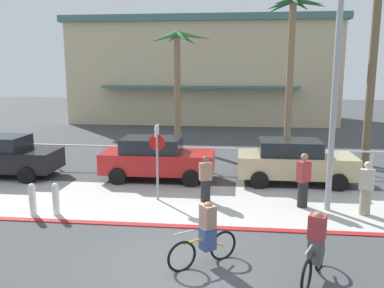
# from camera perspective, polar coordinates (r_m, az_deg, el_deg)

# --- Properties ---
(ground_plane) EXTENTS (80.00, 80.00, 0.00)m
(ground_plane) POSITION_cam_1_polar(r_m,az_deg,el_deg) (18.94, 2.42, -2.69)
(ground_plane) COLOR #424447
(sidewalk_strip) EXTENTS (44.00, 4.00, 0.02)m
(sidewalk_strip) POSITION_cam_1_polar(r_m,az_deg,el_deg) (13.39, 0.72, -8.40)
(sidewalk_strip) COLOR beige
(sidewalk_strip) RESTS_ON ground
(curb_paint) EXTENTS (44.00, 0.24, 0.03)m
(curb_paint) POSITION_cam_1_polar(r_m,az_deg,el_deg) (11.52, -0.27, -11.62)
(curb_paint) COLOR maroon
(curb_paint) RESTS_ON ground
(building_backdrop) EXTENTS (21.46, 9.94, 8.28)m
(building_backdrop) POSITION_cam_1_polar(r_m,az_deg,el_deg) (34.76, 1.74, 10.35)
(building_backdrop) COLOR beige
(building_backdrop) RESTS_ON ground
(rail_fence) EXTENTS (27.48, 0.08, 1.04)m
(rail_fence) POSITION_cam_1_polar(r_m,az_deg,el_deg) (17.30, 2.11, -1.14)
(rail_fence) COLOR white
(rail_fence) RESTS_ON ground
(stop_sign_bike_lane) EXTENTS (0.52, 0.56, 2.56)m
(stop_sign_bike_lane) POSITION_cam_1_polar(r_m,az_deg,el_deg) (13.34, -4.97, -1.07)
(stop_sign_bike_lane) COLOR gray
(stop_sign_bike_lane) RESTS_ON ground
(bollard_0) EXTENTS (0.20, 0.20, 1.00)m
(bollard_0) POSITION_cam_1_polar(r_m,az_deg,el_deg) (13.13, -21.64, -7.25)
(bollard_0) COLOR white
(bollard_0) RESTS_ON ground
(bollard_2) EXTENTS (0.20, 0.20, 1.00)m
(bollard_2) POSITION_cam_1_polar(r_m,az_deg,el_deg) (12.94, -18.72, -7.32)
(bollard_2) COLOR white
(bollard_2) RESTS_ON ground
(streetlight_curb) EXTENTS (0.24, 2.54, 7.50)m
(streetlight_curb) POSITION_cam_1_polar(r_m,az_deg,el_deg) (12.53, 19.96, 9.55)
(streetlight_curb) COLOR #9EA0A5
(streetlight_curb) RESTS_ON ground
(palm_tree_1) EXTENTS (3.43, 3.01, 6.38)m
(palm_tree_1) POSITION_cam_1_polar(r_m,az_deg,el_deg) (22.46, -1.97, 11.53)
(palm_tree_1) COLOR #846B4C
(palm_tree_1) RESTS_ON ground
(palm_tree_2) EXTENTS (3.10, 3.28, 7.94)m
(palm_tree_2) POSITION_cam_1_polar(r_m,az_deg,el_deg) (21.87, 14.00, 14.58)
(palm_tree_2) COLOR #846B4C
(palm_tree_2) RESTS_ON ground
(palm_tree_3) EXTENTS (3.08, 3.28, 8.41)m
(palm_tree_3) POSITION_cam_1_polar(r_m,az_deg,el_deg) (19.76, 24.69, 15.19)
(palm_tree_3) COLOR brown
(palm_tree_3) RESTS_ON ground
(car_black_0) EXTENTS (4.40, 2.02, 1.69)m
(car_black_0) POSITION_cam_1_polar(r_m,az_deg,el_deg) (18.14, -25.21, -1.51)
(car_black_0) COLOR black
(car_black_0) RESTS_ON ground
(car_red_1) EXTENTS (4.40, 2.02, 1.69)m
(car_red_1) POSITION_cam_1_polar(r_m,az_deg,el_deg) (16.04, -5.01, -2.01)
(car_red_1) COLOR red
(car_red_1) RESTS_ON ground
(car_tan_2) EXTENTS (4.40, 2.02, 1.69)m
(car_tan_2) POSITION_cam_1_polar(r_m,az_deg,el_deg) (15.95, 14.26, -2.38)
(car_tan_2) COLOR tan
(car_tan_2) RESTS_ON ground
(cyclist_yellow_0) EXTENTS (1.49, 1.14, 1.50)m
(cyclist_yellow_0) POSITION_cam_1_polar(r_m,az_deg,el_deg) (9.29, 1.97, -12.76)
(cyclist_yellow_0) COLOR black
(cyclist_yellow_0) RESTS_ON ground
(cyclist_black_1) EXTENTS (0.81, 1.68, 1.50)m
(cyclist_black_1) POSITION_cam_1_polar(r_m,az_deg,el_deg) (9.08, 17.06, -13.84)
(cyclist_black_1) COLOR black
(cyclist_black_1) RESTS_ON ground
(pedestrian_0) EXTENTS (0.48, 0.45, 1.77)m
(pedestrian_0) POSITION_cam_1_polar(r_m,az_deg,el_deg) (13.27, 15.46, -5.28)
(pedestrian_0) COLOR #232326
(pedestrian_0) RESTS_ON ground
(pedestrian_1) EXTENTS (0.46, 0.40, 1.57)m
(pedestrian_1) POSITION_cam_1_polar(r_m,az_deg,el_deg) (13.35, 1.92, -5.26)
(pedestrian_1) COLOR #232326
(pedestrian_1) RESTS_ON ground
(pedestrian_2) EXTENTS (0.47, 0.43, 1.67)m
(pedestrian_2) POSITION_cam_1_polar(r_m,az_deg,el_deg) (13.24, 23.40, -6.06)
(pedestrian_2) COLOR gray
(pedestrian_2) RESTS_ON ground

